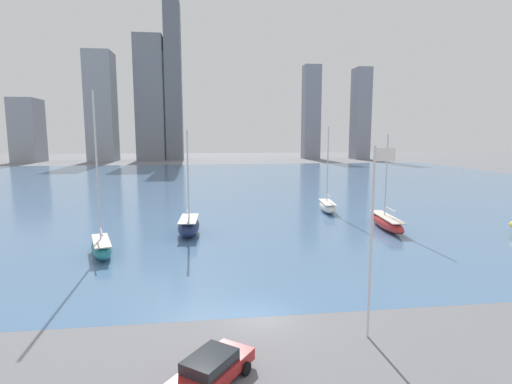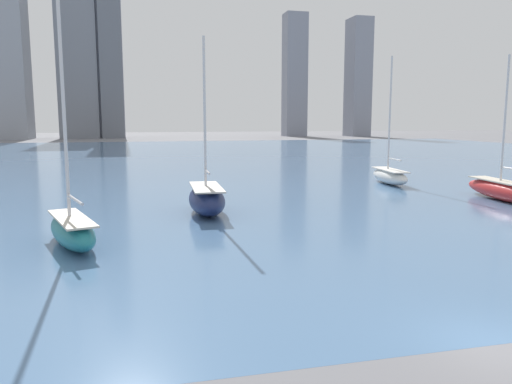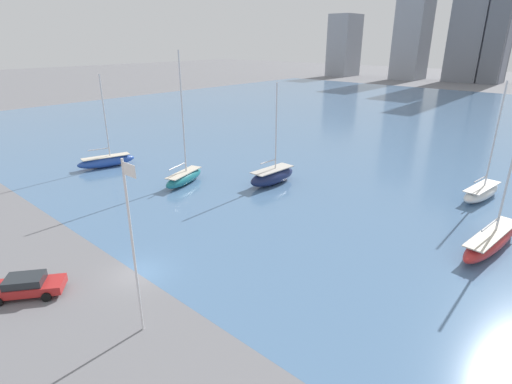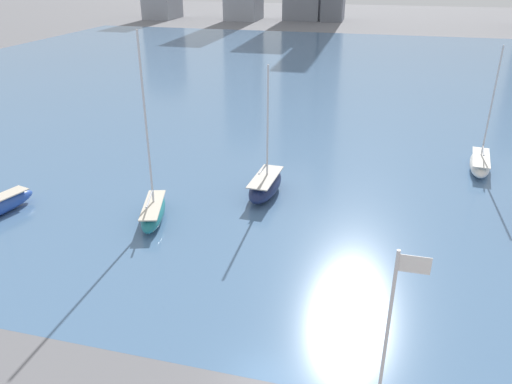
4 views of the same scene
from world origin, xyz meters
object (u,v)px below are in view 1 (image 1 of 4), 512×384
(sailboat_teal, at_px, (101,246))
(sailboat_navy, at_px, (189,226))
(parked_sedan_red, at_px, (210,370))
(flag_pole, at_px, (373,236))
(sailboat_red, at_px, (386,222))
(sailboat_white, at_px, (327,206))

(sailboat_teal, bearing_deg, sailboat_navy, 24.94)
(sailboat_navy, xyz_separation_m, parked_sedan_red, (1.95, -28.99, -0.29))
(sailboat_teal, bearing_deg, flag_pole, -60.99)
(sailboat_red, bearing_deg, parked_sedan_red, -121.74)
(sailboat_white, xyz_separation_m, parked_sedan_red, (-18.49, -40.73, -0.11))
(sailboat_teal, height_order, sailboat_red, sailboat_teal)
(sailboat_teal, distance_m, sailboat_red, 32.96)
(sailboat_white, bearing_deg, sailboat_red, -65.62)
(sailboat_teal, relative_size, sailboat_navy, 1.29)
(sailboat_white, distance_m, sailboat_navy, 23.57)
(sailboat_red, relative_size, sailboat_navy, 0.96)
(sailboat_red, height_order, parked_sedan_red, sailboat_red)
(flag_pole, xyz_separation_m, sailboat_white, (9.41, 37.36, -5.06))
(sailboat_red, distance_m, sailboat_navy, 24.17)
(sailboat_white, distance_m, sailboat_red, 12.59)
(sailboat_teal, height_order, sailboat_navy, sailboat_teal)
(sailboat_teal, distance_m, sailboat_white, 34.23)
(sailboat_white, bearing_deg, parked_sedan_red, -107.30)
(sailboat_teal, xyz_separation_m, sailboat_white, (28.48, 18.99, -0.09))
(flag_pole, xyz_separation_m, sailboat_navy, (-11.02, 25.61, -4.88))
(flag_pole, distance_m, parked_sedan_red, 10.98)
(flag_pole, relative_size, sailboat_teal, 0.70)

